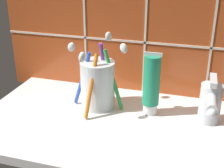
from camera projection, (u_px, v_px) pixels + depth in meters
sink_counter at (120, 126)px, 69.34cm from camera, size 63.88×35.48×2.00cm
tile_wall_backsplash at (140, 22)px, 77.10cm from camera, size 73.88×1.72×40.87cm
toothbrush_cup at (98, 83)px, 73.56cm from camera, size 14.78×13.53×17.79cm
toothpaste_tube at (151, 84)px, 69.74cm from camera, size 3.98×3.79×14.85cm
sink_faucet at (210, 102)px, 66.77cm from camera, size 4.75×11.75×10.41cm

